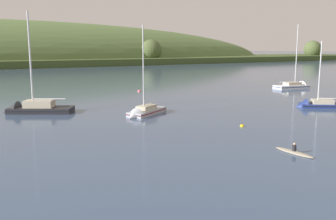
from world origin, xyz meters
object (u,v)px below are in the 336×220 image
at_px(sailboat_midwater_white, 143,113).
at_px(sailboat_outer_reach, 296,87).
at_px(canoe_with_paddler, 294,152).
at_px(mooring_buoy_far_upstream, 139,91).
at_px(mooring_buoy_off_fishing_boat, 242,126).
at_px(sailboat_far_left, 32,111).
at_px(sailboat_near_mooring, 316,106).

relative_size(sailboat_midwater_white, sailboat_outer_reach, 0.84).
distance_m(canoe_with_paddler, mooring_buoy_far_upstream, 46.87).
bearing_deg(mooring_buoy_off_fishing_boat, mooring_buoy_far_upstream, 82.21).
relative_size(canoe_with_paddler, mooring_buoy_off_fishing_boat, 6.87).
bearing_deg(sailboat_far_left, mooring_buoy_far_upstream, -117.76).
bearing_deg(canoe_with_paddler, mooring_buoy_far_upstream, -12.29).
bearing_deg(mooring_buoy_far_upstream, canoe_with_paddler, -100.39).
height_order(sailboat_midwater_white, sailboat_far_left, sailboat_far_left).
xyz_separation_m(sailboat_near_mooring, canoe_with_paddler, (-22.17, -14.93, -0.02)).
height_order(sailboat_far_left, mooring_buoy_off_fishing_boat, sailboat_far_left).
xyz_separation_m(mooring_buoy_off_fishing_boat, mooring_buoy_far_upstream, (4.89, 35.77, -0.00)).
bearing_deg(sailboat_midwater_white, sailboat_far_left, -69.10).
xyz_separation_m(sailboat_midwater_white, mooring_buoy_off_fishing_boat, (6.32, -11.90, -0.24)).
height_order(sailboat_near_mooring, mooring_buoy_far_upstream, sailboat_near_mooring).
xyz_separation_m(sailboat_far_left, mooring_buoy_off_fishing_boat, (18.43, -21.32, -0.22)).
xyz_separation_m(sailboat_midwater_white, mooring_buoy_far_upstream, (11.22, 23.86, -0.24)).
relative_size(sailboat_near_mooring, mooring_buoy_far_upstream, 13.74).
xyz_separation_m(canoe_with_paddler, mooring_buoy_far_upstream, (8.45, 46.10, -0.10)).
height_order(sailboat_near_mooring, sailboat_outer_reach, sailboat_outer_reach).
xyz_separation_m(sailboat_near_mooring, mooring_buoy_off_fishing_boat, (-18.61, -4.59, -0.12)).
xyz_separation_m(sailboat_midwater_white, sailboat_far_left, (-12.11, 9.41, -0.02)).
bearing_deg(sailboat_far_left, sailboat_midwater_white, 172.60).
distance_m(sailboat_far_left, canoe_with_paddler, 34.97).
xyz_separation_m(sailboat_outer_reach, canoe_with_paddler, (-40.41, -34.26, -0.18)).
relative_size(sailboat_near_mooring, sailboat_midwater_white, 0.88).
height_order(canoe_with_paddler, mooring_buoy_far_upstream, canoe_with_paddler).
bearing_deg(canoe_with_paddler, sailboat_near_mooring, -57.95).
bearing_deg(canoe_with_paddler, mooring_buoy_off_fishing_boat, -20.89).
xyz_separation_m(sailboat_near_mooring, sailboat_midwater_white, (-24.94, 7.31, 0.12)).
height_order(sailboat_outer_reach, mooring_buoy_off_fishing_boat, sailboat_outer_reach).
relative_size(sailboat_near_mooring, sailboat_outer_reach, 0.74).
distance_m(sailboat_midwater_white, sailboat_outer_reach, 44.82).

